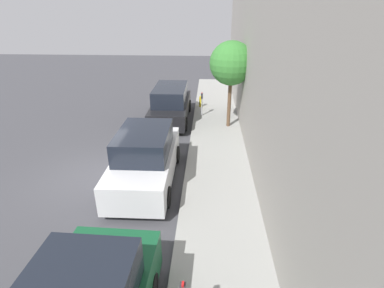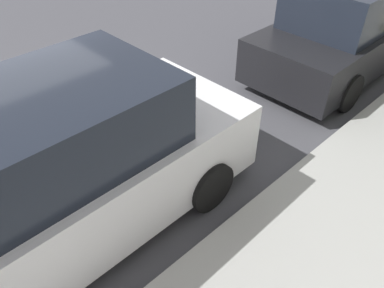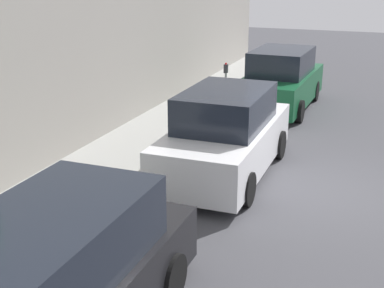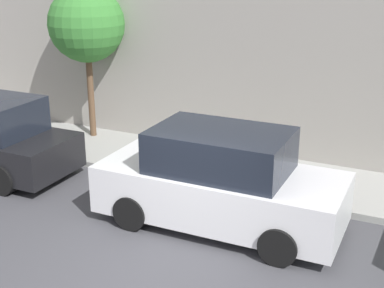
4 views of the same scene
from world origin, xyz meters
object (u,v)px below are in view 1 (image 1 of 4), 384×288
Objects in this scene: parking_meter_far at (202,101)px; street_tree at (231,64)px; parked_minivan_third at (171,104)px; fire_hydrant at (201,101)px; parked_suv_second at (145,158)px.

parking_meter_far is 3.16m from street_tree.
fire_hydrant is at bearing 52.28° from parked_minivan_third.
fire_hydrant is at bearing 78.62° from parked_suv_second.
fire_hydrant is (1.60, 2.07, -0.43)m from parked_minivan_third.
parked_suv_second reaches higher than parked_minivan_third.
parking_meter_far reaches higher than fire_hydrant.
parked_suv_second is 3.61× the size of parking_meter_far.
parked_suv_second is 1.13× the size of street_tree.
parked_suv_second is 6.98× the size of fire_hydrant.
street_tree is 6.15× the size of fire_hydrant.
parked_suv_second is 0.98× the size of parked_minivan_third.
street_tree is (3.12, -1.11, 2.41)m from parked_minivan_third.
parking_meter_far is (1.82, 6.90, 0.04)m from parked_suv_second.
parked_suv_second is at bearing -121.16° from street_tree.
street_tree reaches higher than parking_meter_far.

